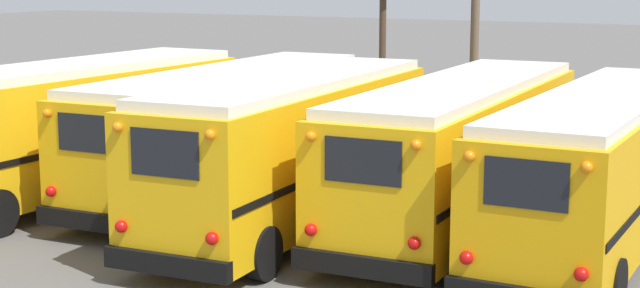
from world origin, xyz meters
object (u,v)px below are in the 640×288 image
(school_bus_0, at_px, (76,124))
(utility_pole, at_px, (476,6))
(school_bus_4, at_px, (602,163))
(school_bus_2, at_px, (294,146))
(school_bus_3, at_px, (462,146))
(school_bus_1, at_px, (228,126))

(school_bus_0, distance_m, utility_pole, 15.43)
(school_bus_0, bearing_deg, school_bus_4, 7.42)
(school_bus_2, xyz_separation_m, utility_pole, (-0.99, 14.54, 2.38))
(school_bus_3, relative_size, school_bus_4, 1.00)
(school_bus_1, height_order, school_bus_4, same)
(school_bus_3, bearing_deg, school_bus_1, 178.69)
(utility_pole, bearing_deg, school_bus_1, -99.12)
(school_bus_0, bearing_deg, school_bus_1, 33.37)
(utility_pole, bearing_deg, school_bus_4, -61.54)
(school_bus_1, xyz_separation_m, school_bus_3, (5.98, -0.14, 0.02))
(school_bus_0, relative_size, school_bus_4, 0.93)
(utility_pole, bearing_deg, school_bus_2, -86.10)
(school_bus_1, bearing_deg, utility_pole, 80.88)
(school_bus_0, height_order, utility_pole, utility_pole)
(school_bus_1, bearing_deg, school_bus_0, -146.63)
(school_bus_2, xyz_separation_m, school_bus_3, (2.99, 1.96, -0.07))
(school_bus_0, height_order, school_bus_4, school_bus_0)
(school_bus_1, bearing_deg, school_bus_3, -1.31)
(school_bus_2, distance_m, school_bus_3, 3.57)
(school_bus_1, distance_m, utility_pole, 12.84)
(school_bus_4, height_order, utility_pole, utility_pole)
(school_bus_1, relative_size, utility_pole, 1.36)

